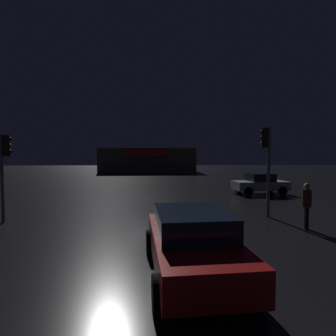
{
  "coord_description": "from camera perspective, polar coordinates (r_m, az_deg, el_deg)",
  "views": [
    {
      "loc": [
        0.29,
        -17.36,
        2.88
      ],
      "look_at": [
        1.51,
        4.19,
        1.85
      ],
      "focal_mm": 28.54,
      "sensor_mm": 36.0,
      "label": 1
    }
  ],
  "objects": [
    {
      "name": "ground_plane",
      "position": [
        17.6,
        -4.18,
        -6.69
      ],
      "size": [
        120.0,
        120.0,
        0.0
      ],
      "primitive_type": "plane",
      "color": "black"
    },
    {
      "name": "store_building",
      "position": [
        47.75,
        -4.34,
        1.7
      ],
      "size": [
        15.9,
        10.18,
        4.06
      ],
      "color": "brown",
      "rests_on": "ground"
    },
    {
      "name": "traffic_signal_main",
      "position": [
        13.39,
        -31.53,
        1.63
      ],
      "size": [
        0.42,
        0.42,
        3.74
      ],
      "color": "#595B60",
      "rests_on": "ground"
    },
    {
      "name": "traffic_signal_opposite",
      "position": [
        13.26,
        20.32,
        2.85
      ],
      "size": [
        0.42,
        0.42,
        4.15
      ],
      "color": "#595B60",
      "rests_on": "ground"
    },
    {
      "name": "car_near",
      "position": [
        6.64,
        5.06,
        -15.3
      ],
      "size": [
        2.28,
        4.54,
        1.57
      ],
      "color": "#A51414",
      "rests_on": "ground"
    },
    {
      "name": "car_far",
      "position": [
        21.06,
        19.07,
        -3.17
      ],
      "size": [
        4.02,
        2.22,
        1.52
      ],
      "color": "#B7B7BF",
      "rests_on": "ground"
    },
    {
      "name": "pedestrian",
      "position": [
        11.77,
        27.52,
        -6.47
      ],
      "size": [
        0.43,
        0.43,
        1.8
      ],
      "color": "black",
      "rests_on": "ground"
    }
  ]
}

